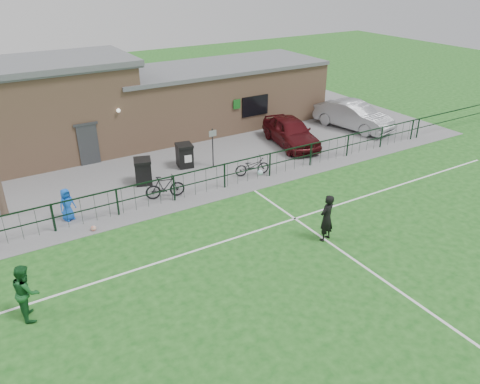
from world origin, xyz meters
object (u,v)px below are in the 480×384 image
car_silver (353,115)px  bicycle_e (252,166)px  bicycle_d (165,187)px  spectator_child (67,205)px  outfield_player (26,291)px  wheelie_bin_right (185,156)px  car_maroon (291,132)px  sign_post (213,148)px  ball_ground (94,228)px  wheelie_bin_left (143,172)px

car_silver → bicycle_e: 9.53m
bicycle_d → spectator_child: spectator_child is taller
spectator_child → outfield_player: bearing=-133.8°
wheelie_bin_right → car_maroon: 6.43m
bicycle_d → outfield_player: bearing=139.8°
sign_post → ball_ground: (-6.94, -3.14, -0.91)m
wheelie_bin_left → bicycle_d: wheelie_bin_left is taller
wheelie_bin_right → car_silver: (11.47, 0.06, 0.28)m
bicycle_d → outfield_player: 8.14m
car_maroon → outfield_player: size_ratio=2.64×
wheelie_bin_right → sign_post: sign_post is taller
car_maroon → ball_ground: size_ratio=21.89×
sign_post → ball_ground: bearing=-155.7°
sign_post → car_maroon: sign_post is taller
bicycle_d → spectator_child: 4.10m
bicycle_d → spectator_child: (-4.10, 0.21, 0.16)m
sign_post → car_maroon: size_ratio=0.43×
wheelie_bin_right → outfield_player: bearing=-128.2°
bicycle_d → bicycle_e: size_ratio=1.01×
wheelie_bin_left → outfield_player: (-6.12, -6.95, 0.30)m
wheelie_bin_left → bicycle_e: size_ratio=0.65×
wheelie_bin_right → bicycle_e: size_ratio=0.64×
car_silver → outfield_player: (-20.09, -7.83, 0.03)m
sign_post → car_maroon: bearing=5.0°
bicycle_d → wheelie_bin_left: bearing=19.7°
bicycle_d → car_maroon: bearing=-62.6°
wheelie_bin_left → spectator_child: 4.19m
wheelie_bin_right → sign_post: 1.50m
sign_post → outfield_player: 12.09m
car_silver → spectator_child: size_ratio=3.70×
wheelie_bin_right → car_maroon: car_maroon is taller
sign_post → outfield_player: size_ratio=1.14×
bicycle_e → ball_ground: bicycle_e is taller
car_maroon → outfield_player: (-15.04, -7.47, 0.07)m
car_maroon → wheelie_bin_left: bearing=-165.8°
car_silver → ball_ground: size_ratio=23.66×
sign_post → bicycle_e: size_ratio=1.16×
car_maroon → spectator_child: car_maroon is taller
wheelie_bin_left → car_silver: (13.97, 0.88, 0.27)m
wheelie_bin_left → sign_post: (3.72, 0.07, 0.44)m
wheelie_bin_right → outfield_player: 11.61m
car_silver → spectator_child: 17.98m
wheelie_bin_left → outfield_player: bearing=-113.6°
wheelie_bin_left → wheelie_bin_right: size_ratio=1.01×
wheelie_bin_left → sign_post: bearing=18.9°
spectator_child → bicycle_e: bearing=-20.8°
wheelie_bin_left → wheelie_bin_right: (2.50, 0.82, -0.01)m
car_maroon → spectator_child: (-12.74, -2.24, -0.11)m
sign_post → outfield_player: (-9.84, -7.02, -0.14)m
wheelie_bin_right → ball_ground: 6.94m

